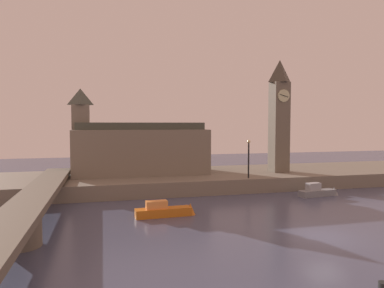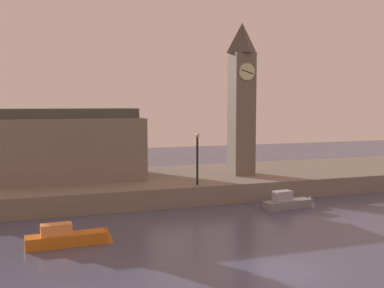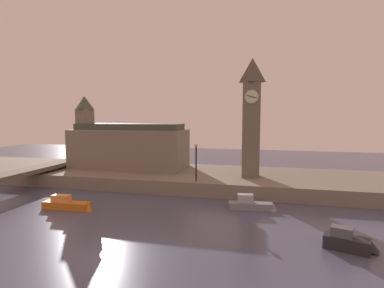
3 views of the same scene
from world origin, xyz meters
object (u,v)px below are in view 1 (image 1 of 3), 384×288
at_px(streetlamp, 249,154).
at_px(boat_patrol_orange, 168,211).
at_px(parliament_hall, 137,148).
at_px(clock_tower, 279,114).
at_px(boat_cruiser_grey, 320,192).

relative_size(streetlamp, boat_patrol_orange, 0.83).
bearing_deg(parliament_hall, boat_patrol_orange, -85.88).
distance_m(clock_tower, parliament_hall, 17.15).
bearing_deg(boat_cruiser_grey, parliament_hall, 149.71).
bearing_deg(boat_cruiser_grey, clock_tower, 95.57).
bearing_deg(boat_patrol_orange, clock_tower, 36.04).
xyz_separation_m(boat_cruiser_grey, boat_patrol_orange, (-16.19, -3.89, 0.00)).
height_order(parliament_hall, streetlamp, parliament_hall).
distance_m(clock_tower, boat_patrol_orange, 20.70).
distance_m(clock_tower, streetlamp, 7.94).
bearing_deg(streetlamp, boat_patrol_orange, -143.15).
height_order(clock_tower, boat_cruiser_grey, clock_tower).
bearing_deg(parliament_hall, clock_tower, -9.23).
xyz_separation_m(clock_tower, boat_patrol_orange, (-15.47, -11.26, -7.90)).
height_order(parliament_hall, boat_cruiser_grey, parliament_hall).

